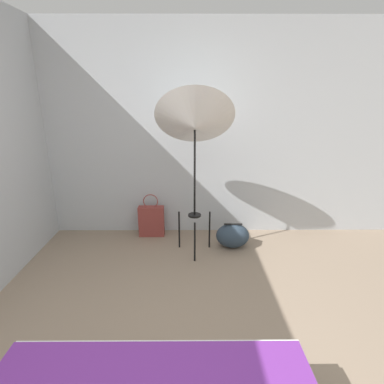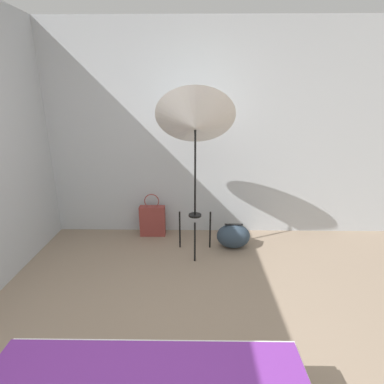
% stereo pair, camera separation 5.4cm
% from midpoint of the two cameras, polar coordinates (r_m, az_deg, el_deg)
% --- Properties ---
extents(wall_back, '(8.00, 0.05, 2.60)m').
position_cam_midpoint_polar(wall_back, '(3.78, -4.12, 11.07)').
color(wall_back, '#B7BCC1').
rests_on(wall_back, ground_plane).
extents(photo_umbrella, '(0.84, 0.69, 1.84)m').
position_cam_midpoint_polar(photo_umbrella, '(3.14, 0.03, 12.92)').
color(photo_umbrella, black).
rests_on(photo_umbrella, ground_plane).
extents(tote_bag, '(0.32, 0.11, 0.57)m').
position_cam_midpoint_polar(tote_bag, '(3.92, -8.13, -5.43)').
color(tote_bag, brown).
rests_on(tote_bag, ground_plane).
extents(duffel_bag, '(0.40, 0.29, 0.30)m').
position_cam_midpoint_polar(duffel_bag, '(3.66, 7.32, -8.23)').
color(duffel_bag, '#2D3D4C').
rests_on(duffel_bag, ground_plane).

